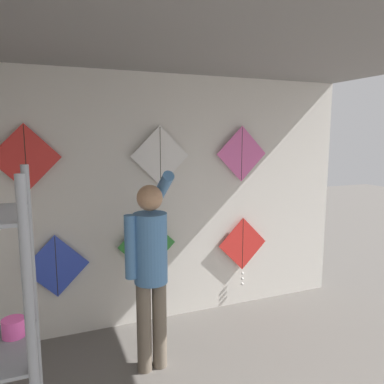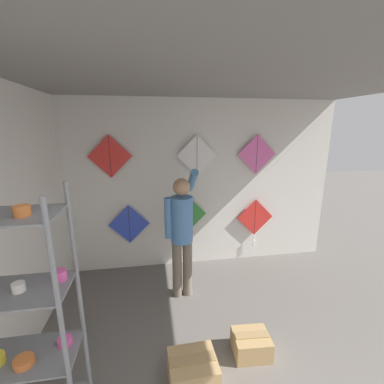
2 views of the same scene
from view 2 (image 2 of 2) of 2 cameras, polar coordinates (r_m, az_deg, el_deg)
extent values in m
cube|color=silver|center=(4.31, 0.10, 1.44)|extent=(4.87, 0.06, 2.80)
cube|color=gray|center=(2.38, 8.49, 25.42)|extent=(4.87, 4.57, 0.04)
cylinder|color=slate|center=(1.93, -25.95, -31.29)|extent=(0.03, 0.03, 2.03)
cylinder|color=slate|center=(2.19, -23.14, -24.80)|extent=(0.03, 0.03, 2.03)
cube|color=slate|center=(2.23, -34.84, -28.08)|extent=(0.77, 0.37, 0.01)
cube|color=slate|center=(1.96, -36.87, -17.54)|extent=(0.77, 0.37, 0.01)
cylinder|color=orange|center=(2.14, -33.29, -28.98)|extent=(0.12, 0.12, 0.04)
cylinder|color=#D84C99|center=(2.15, -26.43, -27.56)|extent=(0.09, 0.09, 0.05)
cylinder|color=white|center=(1.90, -34.13, -17.10)|extent=(0.07, 0.07, 0.05)
cylinder|color=#D84C99|center=(1.89, -27.30, -16.13)|extent=(0.08, 0.08, 0.07)
cylinder|color=orange|center=(1.65, -33.61, -3.50)|extent=(0.09, 0.09, 0.06)
cylinder|color=#726656|center=(3.77, -3.32, -16.69)|extent=(0.13, 0.13, 0.84)
cylinder|color=#726656|center=(3.79, -1.02, -16.45)|extent=(0.13, 0.13, 0.84)
cylinder|color=#4C7FB7|center=(3.46, -2.28, -6.11)|extent=(0.30, 0.30, 0.63)
sphere|color=tan|center=(3.33, -2.36, 1.16)|extent=(0.23, 0.23, 0.23)
cylinder|color=#4C7FB7|center=(3.42, -5.26, -5.78)|extent=(0.10, 0.10, 0.56)
cylinder|color=#4C7FB7|center=(3.58, 0.01, 2.49)|extent=(0.10, 0.52, 0.41)
cube|color=tan|center=(2.93, 0.15, -34.97)|extent=(0.46, 0.39, 0.27)
cube|color=#A08052|center=(2.83, 0.16, -33.12)|extent=(0.43, 0.12, 0.01)
cube|color=tan|center=(3.23, 12.99, -30.10)|extent=(0.40, 0.34, 0.23)
cube|color=#A08052|center=(3.15, 13.13, -28.52)|extent=(0.36, 0.12, 0.01)
cube|color=blue|center=(4.36, -13.79, -6.99)|extent=(0.66, 0.01, 0.66)
cylinder|color=black|center=(4.35, -13.80, -6.99)|extent=(0.01, 0.01, 0.63)
cube|color=#338C38|center=(4.34, -1.13, -4.98)|extent=(0.66, 0.01, 0.66)
cylinder|color=black|center=(4.33, -1.13, -4.99)|extent=(0.01, 0.01, 0.63)
sphere|color=white|center=(4.47, -1.09, -9.63)|extent=(0.04, 0.04, 0.04)
sphere|color=white|center=(4.49, -1.08, -10.44)|extent=(0.04, 0.04, 0.04)
sphere|color=white|center=(4.52, -1.08, -11.25)|extent=(0.04, 0.04, 0.04)
cube|color=red|center=(4.70, 13.81, -5.48)|extent=(0.66, 0.01, 0.66)
cylinder|color=black|center=(4.69, 13.82, -5.48)|extent=(0.01, 0.01, 0.63)
sphere|color=white|center=(4.83, 13.59, -9.76)|extent=(0.04, 0.04, 0.04)
sphere|color=white|center=(4.85, 13.54, -10.52)|extent=(0.04, 0.04, 0.04)
sphere|color=white|center=(4.88, 13.49, -11.27)|extent=(0.04, 0.04, 0.04)
cube|color=red|center=(4.12, -17.79, 7.54)|extent=(0.66, 0.01, 0.66)
cylinder|color=black|center=(4.12, -17.79, 7.54)|extent=(0.01, 0.01, 0.63)
cube|color=white|center=(4.15, 1.11, 8.10)|extent=(0.66, 0.01, 0.66)
cylinder|color=black|center=(4.14, 1.12, 8.10)|extent=(0.01, 0.01, 0.63)
cube|color=pink|center=(4.44, 14.20, 8.12)|extent=(0.66, 0.01, 0.66)
cylinder|color=black|center=(4.44, 14.21, 8.12)|extent=(0.01, 0.01, 0.63)
camera|label=1|loc=(0.53, -77.02, -21.41)|focal=35.00mm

